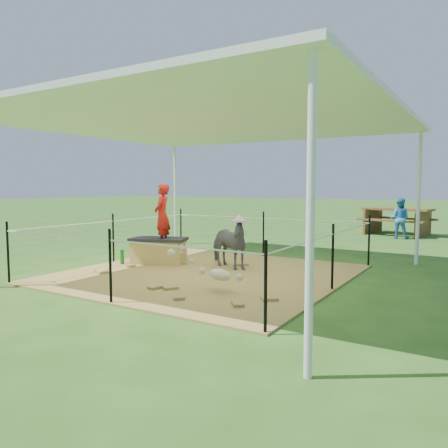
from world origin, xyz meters
The scene contains 13 objects.
ground centered at (0.00, 0.00, 0.00)m, with size 90.00×90.00×0.00m, color #2D5919.
hay_patch centered at (0.00, 0.00, 0.01)m, with size 4.60×4.60×0.03m, color brown.
canopy_tent centered at (0.00, 0.00, 2.69)m, with size 6.30×6.30×2.90m.
rope_fence centered at (0.00, 0.00, 0.64)m, with size 4.54×4.54×1.00m.
straw_bale centered at (-1.35, 0.33, 0.25)m, with size 1.01×0.51×0.45m, color #B28F41.
dark_cloth centered at (-1.35, 0.33, 0.51)m, with size 1.08×0.56×0.06m, color black.
woman centered at (-1.25, 0.33, 1.09)m, with size 0.44×0.29×1.21m, color red.
green_bottle centered at (-1.90, -0.12, 0.17)m, with size 0.08×0.08×0.28m, color #17691B.
pony centered at (0.07, 0.60, 0.48)m, with size 0.49×1.08×0.91m, color #535358.
pink_hat centered at (0.07, 0.60, 1.00)m, with size 0.28×0.28×0.13m, color #FF93CC.
foal centered at (0.92, -1.01, 0.31)m, with size 1.00×0.56×0.56m, color beige, non-canonical shape.
picnic_table_near centered at (1.68, 8.46, 0.43)m, with size 2.04×1.48×0.85m, color brown.
distant_person centered at (1.93, 7.37, 0.60)m, with size 0.58×0.46×1.20m, color #347CC5.
Camera 1 is at (4.21, -6.28, 1.56)m, focal length 35.00 mm.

